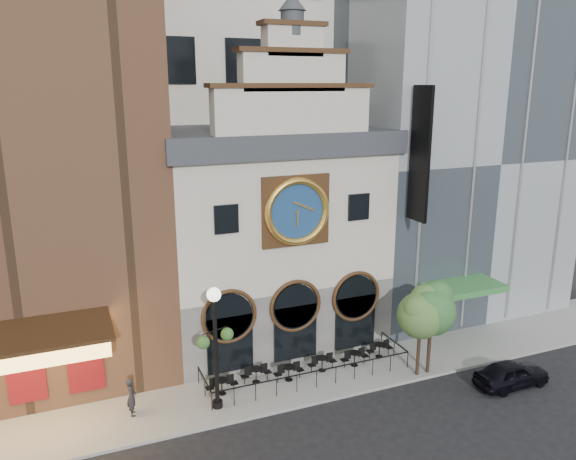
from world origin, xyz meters
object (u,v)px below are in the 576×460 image
Objects in this scene: bistro_0 at (222,385)px; lamppost at (215,335)px; bistro_1 at (256,374)px; bistro_4 at (355,357)px; bistro_2 at (289,372)px; tree_right at (421,311)px; bistro_5 at (379,349)px; tree_left at (432,308)px; car_right at (512,374)px; bistro_3 at (322,363)px; pedestrian at (132,397)px.

lamppost is (-0.50, -1.03, 3.18)m from bistro_0.
bistro_4 is at bearing -3.69° from bistro_1.
tree_right reaches higher than bistro_2.
bistro_2 is at bearing -175.68° from bistro_5.
tree_left reaches higher than tree_right.
bistro_1 is at bearing 67.19° from car_right.
tree_right reaches higher than bistro_3.
bistro_5 is at bearing 3.26° from bistro_3.
lamppost reaches higher than bistro_2.
car_right is 0.81× the size of tree_left.
car_right is (4.64, -4.93, 0.06)m from bistro_5.
tree_right is at bearing -26.11° from bistro_3.
bistro_0 is 1.00× the size of bistro_4.
bistro_5 is (9.05, 0.40, 0.00)m from bistro_0.
tree_left is at bearing -23.13° from bistro_3.
bistro_4 is (5.41, -0.35, 0.00)m from bistro_1.
bistro_4 is at bearing 147.89° from tree_left.
bistro_4 is 0.40× the size of car_right.
bistro_3 is 0.27× the size of lamppost.
bistro_1 is 0.33× the size of tree_right.
bistro_1 is at bearing 163.43° from tree_right.
bistro_4 is 11.55m from pedestrian.
tree_right is (0.84, -2.37, 3.02)m from bistro_5.
car_right is at bearing -32.70° from lamppost.
lamppost reaches higher than bistro_5.
bistro_3 is at bearing 2.02° from bistro_0.
bistro_1 is 0.40× the size of car_right.
car_right reaches higher than bistro_0.
pedestrian reaches higher than bistro_1.
bistro_1 is at bearing 12.11° from lamppost.
bistro_4 is 0.33× the size of tree_right.
bistro_3 is 6.87m from lamppost.
pedestrian reaches higher than bistro_4.
bistro_3 and bistro_5 have the same top height.
bistro_0 is 14.42m from car_right.
pedestrian is (-11.54, -0.22, 0.44)m from bistro_4.
bistro_4 is at bearing -168.84° from bistro_5.
car_right reaches higher than bistro_5.
bistro_2 is at bearing 163.01° from tree_right.
tree_right is at bearing -95.89° from pedestrian.
bistro_3 is 9.49m from car_right.
tree_left is (14.77, -1.81, 2.67)m from pedestrian.
lamppost is (-9.55, -1.43, 3.18)m from bistro_5.
car_right is (6.38, -4.58, 0.06)m from bistro_4.
car_right is 2.17× the size of pedestrian.
bistro_0 is 1.00× the size of bistro_3.
pedestrian is 15.12m from tree_left.
car_right is at bearing -29.87° from bistro_3.
tree_right is (9.89, -1.98, 3.02)m from bistro_0.
car_right is 18.45m from pedestrian.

